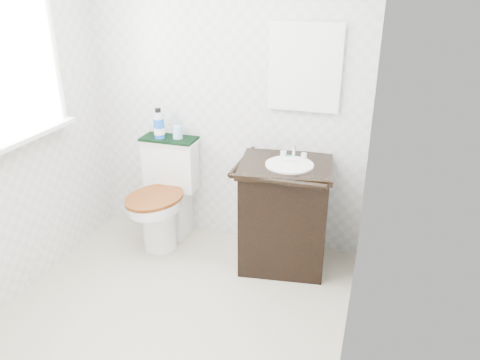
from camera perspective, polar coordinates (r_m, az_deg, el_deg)
The scene contains 12 objects.
floor at distance 3.17m, azimuth -8.94°, elevation -16.73°, with size 2.40×2.40×0.00m, color beige.
wall_back at distance 3.63m, azimuth -1.82°, elevation 10.21°, with size 2.40×2.40×0.00m, color silver.
wall_right at distance 2.30m, azimuth 14.58°, elevation 1.40°, with size 2.40×2.40×0.00m, color silver.
window at distance 3.31m, azimuth -26.10°, elevation 12.77°, with size 0.02×0.70×0.90m, color white.
mirror at distance 3.41m, azimuth 7.90°, elevation 13.42°, with size 0.50×0.02×0.60m, color silver.
toilet at distance 3.87m, azimuth -9.03°, elevation -2.32°, with size 0.48×0.67×0.84m.
vanity at distance 3.49m, azimuth 5.41°, elevation -3.94°, with size 0.72×0.64×0.92m.
trash_bin at distance 3.84m, azimuth 2.06°, elevation -5.69°, with size 0.25×0.21×0.32m.
towel at distance 3.80m, azimuth -8.67°, elevation 5.01°, with size 0.45×0.22×0.02m, color black.
mouthwash_bottle at distance 3.77m, azimuth -9.85°, elevation 6.69°, with size 0.08×0.08×0.24m.
cup at distance 3.75m, azimuth -7.62°, elevation 5.79°, with size 0.08×0.08×0.10m, color #96BCF6.
soap_bar at distance 3.46m, azimuth 5.95°, elevation 2.98°, with size 0.07×0.04×0.02m, color #197973.
Camera 1 is at (1.16, -2.14, 2.03)m, focal length 35.00 mm.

